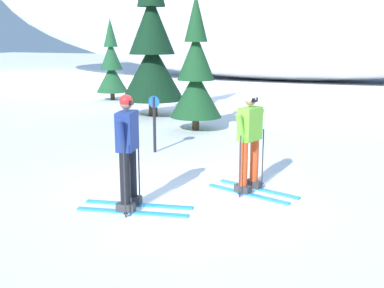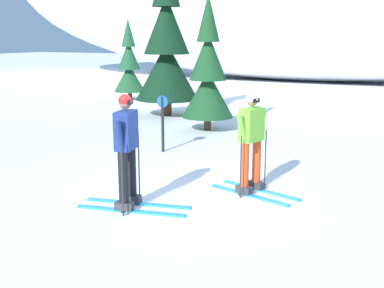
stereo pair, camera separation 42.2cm
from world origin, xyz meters
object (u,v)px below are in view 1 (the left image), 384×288
(pine_tree_center_left, at_px, (152,47))
(pine_tree_far_left, at_px, (111,66))
(pine_tree_center_right, at_px, (196,74))
(trail_marker_post, at_px, (154,120))
(skier_lime_jacket, at_px, (250,140))
(skier_navy_jacket, at_px, (128,150))

(pine_tree_center_left, bearing_deg, pine_tree_far_left, 139.55)
(pine_tree_center_right, xyz_separation_m, trail_marker_post, (0.16, -2.90, -0.85))
(pine_tree_center_right, bearing_deg, skier_lime_jacket, -58.03)
(skier_lime_jacket, relative_size, pine_tree_far_left, 0.51)
(skier_navy_jacket, distance_m, pine_tree_far_left, 13.50)
(skier_navy_jacket, xyz_separation_m, trail_marker_post, (-1.38, 3.52, -0.20))
(skier_navy_jacket, bearing_deg, skier_lime_jacket, 46.99)
(skier_lime_jacket, distance_m, pine_tree_center_left, 8.64)
(skier_navy_jacket, height_order, pine_tree_far_left, pine_tree_far_left)
(pine_tree_far_left, xyz_separation_m, pine_tree_center_left, (3.56, -3.04, 0.88))
(pine_tree_center_left, bearing_deg, trail_marker_post, -61.91)
(skier_navy_jacket, height_order, pine_tree_center_right, pine_tree_center_right)
(skier_lime_jacket, bearing_deg, pine_tree_far_left, 132.70)
(skier_lime_jacket, bearing_deg, pine_tree_center_left, 128.95)
(pine_tree_far_left, relative_size, trail_marker_post, 2.58)
(skier_navy_jacket, relative_size, pine_tree_center_right, 0.48)
(skier_navy_jacket, xyz_separation_m, pine_tree_center_left, (-3.89, 8.21, 1.36))
(pine_tree_center_left, xyz_separation_m, trail_marker_post, (2.51, -4.70, -1.56))
(skier_navy_jacket, bearing_deg, trail_marker_post, 111.45)
(pine_tree_center_left, distance_m, pine_tree_center_right, 3.04)
(skier_lime_jacket, height_order, trail_marker_post, skier_lime_jacket)
(skier_lime_jacket, distance_m, skier_navy_jacket, 2.16)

